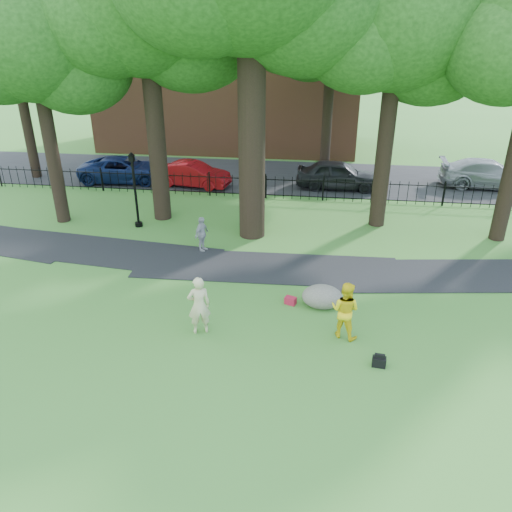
# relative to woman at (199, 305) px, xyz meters

# --- Properties ---
(ground) EXTENTS (120.00, 120.00, 0.00)m
(ground) POSITION_rel_woman_xyz_m (0.50, 0.61, -0.93)
(ground) COLOR #377127
(ground) RESTS_ON ground
(footpath) EXTENTS (36.07, 3.85, 0.03)m
(footpath) POSITION_rel_woman_xyz_m (1.50, 4.51, -0.93)
(footpath) COLOR black
(footpath) RESTS_ON ground
(street) EXTENTS (80.00, 7.00, 0.02)m
(street) POSITION_rel_woman_xyz_m (0.50, 16.61, -0.93)
(street) COLOR black
(street) RESTS_ON ground
(iron_fence) EXTENTS (44.00, 0.04, 1.20)m
(iron_fence) POSITION_rel_woman_xyz_m (0.50, 12.61, -0.33)
(iron_fence) COLOR black
(iron_fence) RESTS_ON ground
(brick_building) EXTENTS (18.00, 8.00, 12.00)m
(brick_building) POSITION_rel_woman_xyz_m (-3.50, 24.61, 5.07)
(brick_building) COLOR brown
(brick_building) RESTS_ON ground
(tree_row) EXTENTS (26.82, 7.96, 12.42)m
(tree_row) POSITION_rel_woman_xyz_m (1.02, 9.01, 7.22)
(tree_row) COLOR black
(tree_row) RESTS_ON ground
(woman) EXTENTS (0.79, 0.66, 1.87)m
(woman) POSITION_rel_woman_xyz_m (0.00, 0.00, 0.00)
(woman) COLOR #C6BA88
(woman) RESTS_ON ground
(man) EXTENTS (1.07, 0.97, 1.79)m
(man) POSITION_rel_woman_xyz_m (4.28, 0.37, -0.04)
(man) COLOR yellow
(man) RESTS_ON ground
(pedestrian) EXTENTS (0.63, 0.93, 1.47)m
(pedestrian) POSITION_rel_woman_xyz_m (-1.28, 5.69, -0.20)
(pedestrian) COLOR #9D9DA1
(pedestrian) RESTS_ON ground
(boulder) EXTENTS (1.54, 1.30, 0.78)m
(boulder) POSITION_rel_woman_xyz_m (3.62, 2.04, -0.55)
(boulder) COLOR #686457
(boulder) RESTS_ON ground
(lamppost) EXTENTS (0.34, 0.34, 3.42)m
(lamppost) POSITION_rel_woman_xyz_m (-4.77, 7.91, 0.74)
(lamppost) COLOR black
(lamppost) RESTS_ON ground
(backpack) EXTENTS (0.39, 0.27, 0.28)m
(backpack) POSITION_rel_woman_xyz_m (5.22, -0.96, -0.79)
(backpack) COLOR black
(backpack) RESTS_ON ground
(red_bag) EXTENTS (0.42, 0.35, 0.25)m
(red_bag) POSITION_rel_woman_xyz_m (2.59, 2.00, -0.81)
(red_bag) COLOR maroon
(red_bag) RESTS_ON ground
(red_sedan) EXTENTS (4.32, 2.06, 1.37)m
(red_sedan) POSITION_rel_woman_xyz_m (-3.76, 14.11, -0.25)
(red_sedan) COLOR maroon
(red_sedan) RESTS_ON ground
(navy_van) EXTENTS (5.26, 2.75, 1.41)m
(navy_van) POSITION_rel_woman_xyz_m (-7.92, 14.46, -0.23)
(navy_van) COLOR #0E1B46
(navy_van) RESTS_ON ground
(grey_car) EXTENTS (4.57, 1.87, 1.55)m
(grey_car) POSITION_rel_woman_xyz_m (4.27, 14.82, -0.16)
(grey_car) COLOR black
(grey_car) RESTS_ON ground
(silver_car) EXTENTS (5.38, 2.41, 1.53)m
(silver_car) POSITION_rel_woman_xyz_m (12.58, 16.11, -0.17)
(silver_car) COLOR gray
(silver_car) RESTS_ON ground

